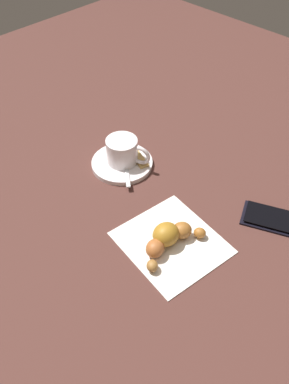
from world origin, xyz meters
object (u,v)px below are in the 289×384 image
napkin (171,242)px  cell_phone (279,220)px  espresso_cup (123,151)px  croissant (168,238)px  sugar_packet (139,158)px  saucer (122,163)px  teaspoon (125,160)px

napkin → cell_phone: size_ratio=1.16×
espresso_cup → croissant: (-0.22, 0.10, -0.02)m
espresso_cup → croissant: 0.25m
sugar_packet → croissant: (-0.20, 0.13, 0.01)m
saucer → croissant: 0.25m
espresso_cup → croissant: bearing=156.2°
sugar_packet → cell_phone: sugar_packet is taller
saucer → croissant: (-0.23, 0.10, 0.02)m
sugar_packet → napkin: 0.24m
teaspoon → napkin: size_ratio=0.60×
teaspoon → napkin: (-0.22, 0.09, -0.01)m
teaspoon → espresso_cup: bearing=38.5°
teaspoon → croissant: (-0.22, 0.10, 0.01)m
teaspoon → sugar_packet: 0.03m
sugar_packet → espresso_cup: bearing=73.7°
cell_phone → saucer: bearing=16.2°
teaspoon → cell_phone: bearing=-164.6°
espresso_cup → napkin: bearing=158.2°
teaspoon → cell_phone: teaspoon is taller
saucer → espresso_cup: espresso_cup is taller
croissant → teaspoon: bearing=-24.7°
teaspoon → croissant: size_ratio=0.75×
croissant → saucer: bearing=-22.9°
sugar_packet → napkin: (-0.21, 0.12, -0.01)m
saucer → croissant: croissant is taller
sugar_packet → saucer: bearing=75.7°
cell_phone → napkin: bearing=58.2°
espresso_cup → napkin: 0.25m
teaspoon → sugar_packet: bearing=-124.1°
teaspoon → napkin: bearing=157.3°
sugar_packet → croissant: bearing=168.1°
teaspoon → cell_phone: size_ratio=0.69×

